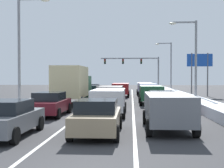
{
  "coord_description": "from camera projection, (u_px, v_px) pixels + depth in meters",
  "views": [
    {
      "loc": [
        1.56,
        -6.61,
        2.47
      ],
      "look_at": [
        -0.69,
        29.14,
        1.64
      ],
      "focal_mm": 49.38,
      "sensor_mm": 36.0,
      "label": 1
    }
  ],
  "objects": [
    {
      "name": "ground_plane",
      "position": [
        114.0,
        105.0,
        27.18
      ],
      "size": [
        133.14,
        133.14,
        0.0
      ],
      "primitive_type": "plane",
      "color": "#333335"
    },
    {
      "name": "lane_stripe_between_right_lane_and_center_lane",
      "position": [
        133.0,
        100.0,
        32.18
      ],
      "size": [
        0.14,
        56.33,
        0.01
      ],
      "primitive_type": "cube",
      "color": "silver",
      "rests_on": "ground"
    },
    {
      "name": "lane_stripe_between_center_lane_and_left_lane",
      "position": [
        100.0,
        100.0,
        32.4
      ],
      "size": [
        0.14,
        56.33,
        0.01
      ],
      "primitive_type": "cube",
      "color": "silver",
      "rests_on": "ground"
    },
    {
      "name": "snow_bank_right_shoulder",
      "position": [
        184.0,
        98.0,
        31.85
      ],
      "size": [
        1.73,
        56.33,
        0.67
      ],
      "primitive_type": "cube",
      "color": "white",
      "rests_on": "ground"
    },
    {
      "name": "snow_bank_left_shoulder",
      "position": [
        51.0,
        98.0,
        32.72
      ],
      "size": [
        1.87,
        56.33,
        0.46
      ],
      "primitive_type": "cube",
      "color": "white",
      "rests_on": "ground"
    },
    {
      "name": "suv_gray_right_lane_nearest",
      "position": [
        168.0,
        108.0,
        14.25
      ],
      "size": [
        2.16,
        4.9,
        1.67
      ],
      "color": "slate",
      "rests_on": "ground"
    },
    {
      "name": "sedan_maroon_right_lane_second",
      "position": [
        161.0,
        101.0,
        21.33
      ],
      "size": [
        2.0,
        4.5,
        1.51
      ],
      "color": "maroon",
      "rests_on": "ground"
    },
    {
      "name": "suv_green_right_lane_third",
      "position": [
        151.0,
        93.0,
        28.03
      ],
      "size": [
        2.16,
        4.9,
        1.67
      ],
      "color": "#1E5633",
      "rests_on": "ground"
    },
    {
      "name": "suv_navy_right_lane_fourth",
      "position": [
        148.0,
        90.0,
        35.32
      ],
      "size": [
        2.16,
        4.9,
        1.67
      ],
      "color": "navy",
      "rests_on": "ground"
    },
    {
      "name": "suv_silver_right_lane_fifth",
      "position": [
        145.0,
        88.0,
        41.99
      ],
      "size": [
        2.16,
        4.9,
        1.67
      ],
      "color": "#B7BABF",
      "rests_on": "ground"
    },
    {
      "name": "sedan_tan_center_lane_nearest",
      "position": [
        97.0,
        117.0,
        13.14
      ],
      "size": [
        2.0,
        4.5,
        1.51
      ],
      "color": "#937F60",
      "rests_on": "ground"
    },
    {
      "name": "suv_white_center_lane_second",
      "position": [
        109.0,
        100.0,
        19.71
      ],
      "size": [
        2.16,
        4.9,
        1.67
      ],
      "color": "silver",
      "rests_on": "ground"
    },
    {
      "name": "suv_black_center_lane_third",
      "position": [
        111.0,
        94.0,
        26.1
      ],
      "size": [
        2.16,
        4.9,
        1.67
      ],
      "color": "black",
      "rests_on": "ground"
    },
    {
      "name": "sedan_charcoal_center_lane_fourth",
      "position": [
        114.0,
        93.0,
        31.92
      ],
      "size": [
        2.0,
        4.5,
        1.51
      ],
      "color": "#38383D",
      "rests_on": "ground"
    },
    {
      "name": "suv_red_center_lane_fifth",
      "position": [
        121.0,
        89.0,
        38.13
      ],
      "size": [
        2.16,
        4.9,
        1.67
      ],
      "color": "maroon",
      "rests_on": "ground"
    },
    {
      "name": "sedan_gray_left_lane_nearest",
      "position": [
        7.0,
        118.0,
        12.7
      ],
      "size": [
        2.0,
        4.5,
        1.51
      ],
      "color": "slate",
      "rests_on": "ground"
    },
    {
      "name": "sedan_maroon_left_lane_second",
      "position": [
        50.0,
        104.0,
        19.47
      ],
      "size": [
        2.0,
        4.5,
        1.51
      ],
      "color": "maroon",
      "rests_on": "ground"
    },
    {
      "name": "box_truck_left_lane_third",
      "position": [
        73.0,
        83.0,
        26.9
      ],
      "size": [
        2.53,
        7.2,
        3.36
      ],
      "color": "#1E5633",
      "rests_on": "ground"
    },
    {
      "name": "sedan_navy_left_lane_fourth",
      "position": [
        90.0,
        92.0,
        35.27
      ],
      "size": [
        2.0,
        4.5,
        1.51
      ],
      "color": "navy",
      "rests_on": "ground"
    },
    {
      "name": "sedan_silver_left_lane_fifth",
      "position": [
        93.0,
        90.0,
        41.39
      ],
      "size": [
        2.0,
        4.5,
        1.51
      ],
      "color": "#B7BABF",
      "rests_on": "ground"
    },
    {
      "name": "traffic_light_gantry",
      "position": [
        138.0,
        65.0,
        57.54
      ],
      "size": [
        10.94,
        0.47,
        6.2
      ],
      "color": "slate",
      "rests_on": "ground"
    },
    {
      "name": "street_lamp_right_near",
      "position": [
        223.0,
        29.0,
        18.94
      ],
      "size": [
        2.66,
        0.36,
        9.19
      ],
      "color": "gray",
      "rests_on": "ground"
    },
    {
      "name": "street_lamp_right_mid",
      "position": [
        192.0,
        53.0,
        29.17
      ],
      "size": [
        2.66,
        0.36,
        7.8
      ],
      "color": "gray",
      "rests_on": "ground"
    },
    {
      "name": "street_lamp_right_far",
      "position": [
        169.0,
        62.0,
        49.59
      ],
      "size": [
        2.66,
        0.36,
        8.03
      ],
      "color": "gray",
      "rests_on": "ground"
    },
    {
      "name": "street_lamp_left_mid",
      "position": [
        23.0,
        42.0,
        24.99
      ],
      "size": [
        2.66,
        0.36,
        8.91
      ],
      "color": "gray",
      "rests_on": "ground"
    },
    {
      "name": "roadside_sign_right",
      "position": [
        200.0,
        65.0,
        39.04
      ],
      "size": [
        3.2,
        0.16,
        5.5
      ],
      "color": "#59595B",
      "rests_on": "ground"
    }
  ]
}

